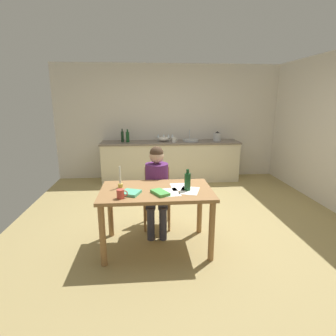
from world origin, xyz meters
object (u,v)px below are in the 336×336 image
wine_bottle_on_table (187,181)px  bottle_vinegar (128,137)px  wine_glass_by_kettle (169,136)px  dining_table (156,198)px  stovetop_kettle (217,137)px  person_seated (157,184)px  book_cookery (131,193)px  sink_unit (191,140)px  wine_glass_near_sink (173,136)px  book_magazine (160,193)px  coffee_mug (121,194)px  teacup_on_counter (174,140)px  candlestick (120,182)px  bottle_oil (122,136)px  mixing_bowl (164,139)px  wine_glass_back_left (164,136)px  chair_at_table (157,194)px  wine_glass_back_right (158,136)px

wine_bottle_on_table → bottle_vinegar: (-0.88, 2.97, 0.14)m
wine_bottle_on_table → wine_glass_by_kettle: 3.12m
dining_table → stovetop_kettle: stovetop_kettle is taller
person_seated → book_cookery: 0.72m
sink_unit → wine_glass_near_sink: sink_unit is taller
dining_table → wine_glass_by_kettle: wine_glass_by_kettle is taller
book_magazine → book_cookery: 0.34m
dining_table → book_magazine: bearing=-77.5°
coffee_mug → teacup_on_counter: bearing=73.3°
sink_unit → teacup_on_counter: bearing=-158.6°
book_magazine → teacup_on_counter: 2.97m
wine_glass_by_kettle → candlestick: bearing=-106.0°
dining_table → bottle_oil: bottle_oil is taller
sink_unit → stovetop_kettle: size_ratio=1.64×
book_cookery → book_magazine: bearing=17.2°
coffee_mug → mixing_bowl: bearing=77.9°
bottle_vinegar → mixing_bowl: bottle_vinegar is taller
person_seated → mixing_bowl: person_seated is taller
dining_table → wine_glass_back_left: size_ratio=8.70×
dining_table → mixing_bowl: (0.29, 2.96, 0.30)m
chair_at_table → bottle_oil: bottle_oil is taller
dining_table → teacup_on_counter: size_ratio=11.45×
book_cookery → chair_at_table: bearing=88.7°
stovetop_kettle → candlestick: bearing=-124.7°
mixing_bowl → stovetop_kettle: stovetop_kettle is taller
coffee_mug → stovetop_kettle: stovetop_kettle is taller
dining_table → person_seated: bearing=86.9°
dining_table → bottle_vinegar: bottle_vinegar is taller
wine_bottle_on_table → mixing_bowl: (-0.08, 3.01, 0.08)m
wine_glass_near_sink → chair_at_table: bearing=-101.0°
wine_bottle_on_table → wine_glass_back_right: 3.13m
person_seated → wine_glass_by_kettle: size_ratio=7.76×
dining_table → stovetop_kettle: 3.30m
wine_bottle_on_table → bottle_vinegar: bearing=106.5°
wine_glass_near_sink → wine_glass_by_kettle: (-0.09, 0.00, 0.00)m
wine_bottle_on_table → wine_glass_back_right: (-0.19, 3.12, 0.13)m
bottle_vinegar → book_magazine: bearing=-79.9°
chair_at_table → sink_unit: (0.87, 2.28, 0.45)m
wine_bottle_on_table → bottle_oil: size_ratio=0.88×
book_cookery → sink_unit: bearing=90.3°
bottle_oil → wine_glass_by_kettle: (1.04, 0.13, -0.02)m
candlestick → mixing_bowl: (0.72, 2.86, 0.11)m
wine_glass_near_sink → wine_glass_back_right: size_ratio=1.00×
dining_table → sink_unit: size_ratio=3.72×
book_magazine → mixing_bowl: 3.14m
person_seated → sink_unit: bearing=70.2°
wine_bottle_on_table → person_seated: bearing=121.8°
chair_at_table → wine_glass_back_right: (0.14, 2.42, 0.53)m
coffee_mug → wine_glass_back_right: bearing=80.2°
stovetop_kettle → book_magazine: bearing=-115.6°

